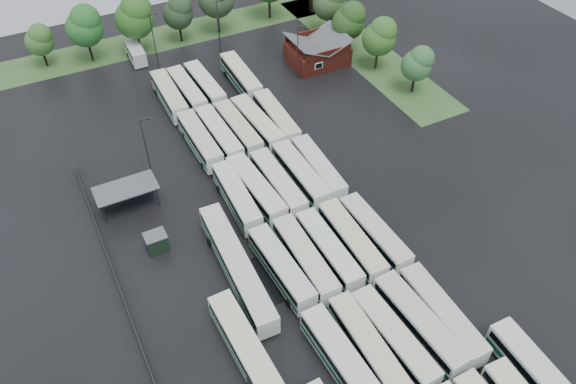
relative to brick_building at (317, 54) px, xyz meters
name	(u,v)px	position (x,y,z in m)	size (l,w,h in m)	color
ground	(319,272)	(-24.00, -42.77, -1.87)	(160.00, 160.00, 0.00)	black
brick_building	(317,54)	(0.00, 0.00, 0.00)	(10.07, 8.60, 5.39)	maroon
wash_shed	(125,189)	(-41.20, -20.74, 1.12)	(8.20, 4.20, 3.58)	#2D2D30
utility_hut	(157,242)	(-40.20, -30.17, -0.55)	(2.70, 2.20, 2.62)	black
grass_strip_north	(165,38)	(-22.00, 22.03, -1.86)	(80.00, 10.00, 0.01)	#345A26
grass_strip_east	(362,50)	(10.00, 0.03, -1.86)	(10.00, 50.00, 0.01)	#345A26
west_fence	(120,290)	(-46.20, -34.77, -1.27)	(0.10, 50.00, 1.20)	#2D2D30
bus_r1c0	(343,362)	(-28.35, -55.24, 0.10)	(3.12, 12.89, 3.57)	silver
bus_r1c1	(367,346)	(-25.12, -54.86, 0.03)	(2.92, 12.44, 3.45)	silver
bus_r1c2	(393,338)	(-22.15, -55.37, 0.05)	(3.14, 12.60, 3.48)	silver
bus_r1c3	(419,324)	(-18.66, -55.18, 0.12)	(3.36, 13.08, 3.61)	silver
bus_r1c4	(441,315)	(-15.79, -55.35, 0.08)	(2.97, 12.78, 3.54)	silver
bus_r2c0	(281,268)	(-28.39, -41.38, 0.03)	(3.06, 12.44, 3.44)	silver
bus_r2c1	(305,259)	(-25.28, -41.56, 0.09)	(2.95, 12.80, 3.55)	silver
bus_r2c2	(329,250)	(-22.08, -41.66, 0.03)	(2.69, 12.41, 3.45)	silver
bus_r2c3	(351,241)	(-18.82, -41.70, 0.08)	(3.00, 12.74, 3.53)	silver
bus_r2c4	(374,233)	(-15.56, -41.91, 0.04)	(2.92, 12.53, 3.47)	silver
bus_r3c0	(237,197)	(-28.25, -27.91, 0.03)	(3.17, 12.47, 3.44)	silver
bus_r3c1	(256,189)	(-25.35, -27.77, 0.11)	(3.39, 13.04, 3.60)	silver
bus_r3c2	(278,184)	(-22.19, -28.17, 0.08)	(2.73, 12.70, 3.53)	silver
bus_r3c3	(300,175)	(-18.60, -27.92, 0.08)	(2.73, 12.73, 3.54)	silver
bus_r3c4	(318,169)	(-15.73, -27.95, 0.05)	(3.24, 12.64, 3.49)	silver
bus_r4c0	(200,140)	(-28.29, -14.22, 0.07)	(2.76, 12.68, 3.53)	silver
bus_r4c1	(219,135)	(-25.20, -14.31, 0.07)	(2.92, 12.72, 3.53)	silver
bus_r4c2	(238,129)	(-22.07, -14.33, 0.05)	(2.93, 12.60, 3.49)	silver
bus_r4c3	(257,124)	(-18.92, -14.48, 0.11)	(3.40, 13.05, 3.60)	silver
bus_r4c4	(276,118)	(-15.65, -14.49, 0.08)	(3.21, 12.80, 3.54)	silver
bus_r5c0	(169,96)	(-28.48, -0.78, 0.08)	(3.00, 12.77, 3.54)	silver
bus_r5c1	(187,91)	(-25.38, -0.70, 0.03)	(2.85, 12.44, 3.45)	silver
bus_r5c2	(205,86)	(-22.13, -0.58, 0.05)	(2.96, 12.55, 3.48)	silver
bus_r5c4	(241,77)	(-15.65, -0.91, 0.11)	(3.11, 12.96, 3.59)	silver
artic_bus_west_b	(237,266)	(-33.01, -38.83, 0.11)	(3.52, 19.31, 3.57)	silver
artic_bus_west_c	(257,369)	(-36.48, -51.97, 0.09)	(3.17, 19.05, 3.52)	silver
minibus	(136,53)	(-29.33, 16.00, -0.26)	(2.68, 6.71, 2.90)	silver
tree_north_0	(40,39)	(-44.36, 21.73, 3.42)	(4.96, 4.96, 8.22)	black
tree_north_1	(85,25)	(-36.47, 19.80, 5.13)	(6.56, 6.56, 10.87)	black
tree_north_2	(135,16)	(-27.69, 18.26, 5.59)	(7.00, 7.00, 11.59)	#332216
tree_north_3	(179,12)	(-19.32, 19.19, 4.16)	(5.66, 5.66, 9.37)	black
tree_east_0	(418,63)	(10.00, -15.98, 3.66)	(5.22, 5.20, 8.60)	black
tree_east_1	(380,36)	(8.69, -6.67, 4.49)	(5.97, 5.97, 9.88)	black
tree_east_2	(350,20)	(7.00, 0.72, 4.56)	(6.03, 6.03, 9.99)	black
tree_east_3	(330,1)	(7.57, 8.70, 4.88)	(6.33, 6.33, 10.48)	black
lamp_post_ne	(298,49)	(-5.60, -3.03, 3.88)	(1.52, 0.30, 9.89)	#2D2D30
lamp_post_nw	(146,145)	(-36.56, -16.77, 4.06)	(1.57, 0.31, 10.20)	#2D2D30
lamp_post_back_w	(154,38)	(-26.52, 11.26, 4.33)	(1.64, 0.32, 10.67)	#2D2D30
lamp_post_back_e	(219,24)	(-14.59, 10.75, 4.32)	(1.64, 0.32, 10.65)	#2D2D30
puddle_1	(468,381)	(-17.29, -62.20, -1.86)	(4.08, 4.08, 0.01)	black
puddle_2	(266,280)	(-30.16, -40.82, -1.86)	(7.71, 7.71, 0.01)	black
puddle_3	(364,271)	(-19.00, -45.12, -1.86)	(4.11, 4.11, 0.01)	black
puddle_4	(530,358)	(-9.67, -63.16, -1.86)	(2.56, 2.56, 0.01)	black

